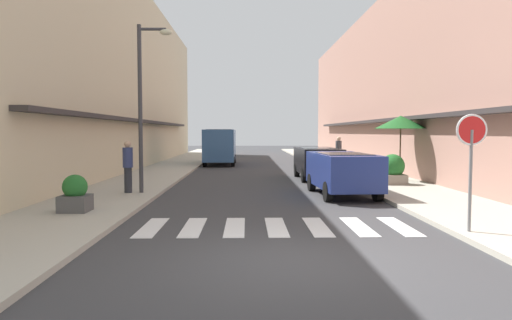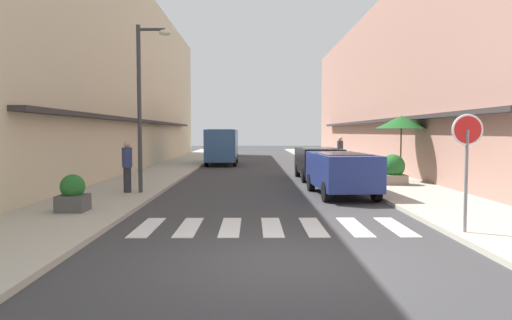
# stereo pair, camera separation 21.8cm
# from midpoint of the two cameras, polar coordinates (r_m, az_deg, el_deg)

# --- Properties ---
(ground_plane) EXTENTS (98.89, 98.89, 0.00)m
(ground_plane) POSITION_cam_midpoint_polar(r_m,az_deg,el_deg) (25.73, 0.75, -1.42)
(ground_plane) COLOR #38383A
(sidewalk_left) EXTENTS (3.13, 62.93, 0.12)m
(sidewalk_left) POSITION_cam_midpoint_polar(r_m,az_deg,el_deg) (26.13, -10.75, -1.27)
(sidewalk_left) COLOR #ADA899
(sidewalk_left) RESTS_ON ground_plane
(sidewalk_right) EXTENTS (3.13, 62.93, 0.12)m
(sidewalk_right) POSITION_cam_midpoint_polar(r_m,az_deg,el_deg) (26.36, 12.16, -1.25)
(sidewalk_right) COLOR #ADA899
(sidewalk_right) RESTS_ON ground_plane
(building_row_left) EXTENTS (5.50, 42.46, 10.79)m
(building_row_left) POSITION_cam_midpoint_polar(r_m,az_deg,el_deg) (28.43, -18.62, 9.74)
(building_row_left) COLOR beige
(building_row_left) RESTS_ON ground_plane
(building_row_right) EXTENTS (5.50, 42.46, 9.70)m
(building_row_right) POSITION_cam_midpoint_polar(r_m,az_deg,el_deg) (28.74, 19.74, 8.56)
(building_row_right) COLOR #A87A6B
(building_row_right) RESTS_ON ground_plane
(crosswalk) EXTENTS (6.15, 2.20, 0.01)m
(crosswalk) POSITION_cam_midpoint_polar(r_m,az_deg,el_deg) (10.73, 2.55, -8.23)
(crosswalk) COLOR silver
(crosswalk) RESTS_ON ground_plane
(parked_car_near) EXTENTS (1.97, 4.19, 1.47)m
(parked_car_near) POSITION_cam_midpoint_polar(r_m,az_deg,el_deg) (16.04, 10.87, -1.12)
(parked_car_near) COLOR navy
(parked_car_near) RESTS_ON ground_plane
(parked_car_mid) EXTENTS (1.85, 4.05, 1.47)m
(parked_car_mid) POSITION_cam_midpoint_polar(r_m,az_deg,el_deg) (21.46, 7.96, 0.04)
(parked_car_mid) COLOR black
(parked_car_mid) RESTS_ON ground_plane
(delivery_van) EXTENTS (2.02, 5.40, 2.37)m
(delivery_van) POSITION_cam_midpoint_polar(r_m,az_deg,el_deg) (31.02, -3.98, 2.00)
(delivery_van) COLOR #33598C
(delivery_van) RESTS_ON ground_plane
(round_street_sign) EXTENTS (0.65, 0.07, 2.43)m
(round_street_sign) POSITION_cam_midpoint_polar(r_m,az_deg,el_deg) (10.42, 25.13, 2.02)
(round_street_sign) COLOR slate
(round_street_sign) RESTS_ON sidewalk_right
(street_lamp) EXTENTS (1.19, 0.28, 5.66)m
(street_lamp) POSITION_cam_midpoint_polar(r_m,az_deg,el_deg) (16.23, -13.21, 8.22)
(street_lamp) COLOR #38383D
(street_lamp) RESTS_ON sidewalk_left
(cafe_umbrella) EXTENTS (2.19, 2.19, 2.77)m
(cafe_umbrella) POSITION_cam_midpoint_polar(r_m,az_deg,el_deg) (20.68, 17.77, 4.43)
(cafe_umbrella) COLOR #262626
(cafe_umbrella) RESTS_ON sidewalk_right
(planter_corner) EXTENTS (0.72, 0.72, 0.96)m
(planter_corner) POSITION_cam_midpoint_polar(r_m,az_deg,el_deg) (12.94, -21.21, -3.95)
(planter_corner) COLOR #4C4C4C
(planter_corner) RESTS_ON sidewalk_left
(planter_midblock) EXTENTS (0.96, 0.96, 1.19)m
(planter_midblock) POSITION_cam_midpoint_polar(r_m,az_deg,el_deg) (19.16, 16.81, -1.18)
(planter_midblock) COLOR gray
(planter_midblock) RESTS_ON sidewalk_right
(pedestrian_walking_near) EXTENTS (0.34, 0.34, 1.77)m
(pedestrian_walking_near) POSITION_cam_midpoint_polar(r_m,az_deg,el_deg) (16.35, -15.24, -0.60)
(pedestrian_walking_near) COLOR #282B33
(pedestrian_walking_near) RESTS_ON sidewalk_left
(pedestrian_walking_far) EXTENTS (0.34, 0.34, 1.82)m
(pedestrian_walking_far) POSITION_cam_midpoint_polar(r_m,az_deg,el_deg) (26.64, 10.56, 1.02)
(pedestrian_walking_far) COLOR #282B33
(pedestrian_walking_far) RESTS_ON sidewalk_right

